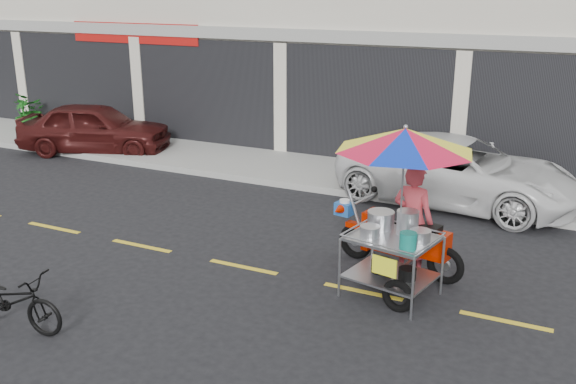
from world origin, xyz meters
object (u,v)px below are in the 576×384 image
at_px(maroon_sedan, 95,128).
at_px(near_bicycle, 12,301).
at_px(white_pickup, 459,171).
at_px(food_vendor_rig, 405,185).

relative_size(maroon_sedan, near_bicycle, 2.55).
bearing_deg(near_bicycle, white_pickup, -34.56).
distance_m(maroon_sedan, near_bicycle, 9.35).
bearing_deg(maroon_sedan, food_vendor_rig, -133.69).
relative_size(white_pickup, food_vendor_rig, 1.94).
bearing_deg(maroon_sedan, white_pickup, -109.83).
bearing_deg(maroon_sedan, near_bicycle, -164.46).
bearing_deg(food_vendor_rig, near_bicycle, -129.40).
height_order(near_bicycle, food_vendor_rig, food_vendor_rig).
relative_size(maroon_sedan, white_pickup, 0.81).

